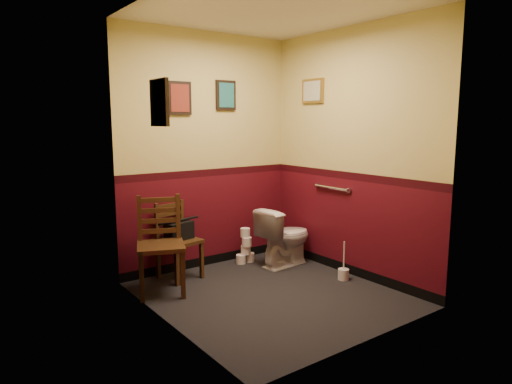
# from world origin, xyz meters

# --- Properties ---
(floor) EXTENTS (2.20, 2.40, 0.00)m
(floor) POSITION_xyz_m (0.00, 0.00, 0.00)
(floor) COLOR black
(floor) RESTS_ON ground
(ceiling) EXTENTS (2.20, 2.40, 0.00)m
(ceiling) POSITION_xyz_m (0.00, 0.00, 2.70)
(ceiling) COLOR silver
(ceiling) RESTS_ON ground
(wall_back) EXTENTS (2.20, 0.00, 2.70)m
(wall_back) POSITION_xyz_m (0.00, 1.20, 1.35)
(wall_back) COLOR #490A14
(wall_back) RESTS_ON ground
(wall_front) EXTENTS (2.20, 0.00, 2.70)m
(wall_front) POSITION_xyz_m (0.00, -1.20, 1.35)
(wall_front) COLOR #490A14
(wall_front) RESTS_ON ground
(wall_left) EXTENTS (0.00, 2.40, 2.70)m
(wall_left) POSITION_xyz_m (-1.10, 0.00, 1.35)
(wall_left) COLOR #490A14
(wall_left) RESTS_ON ground
(wall_right) EXTENTS (0.00, 2.40, 2.70)m
(wall_right) POSITION_xyz_m (1.10, 0.00, 1.35)
(wall_right) COLOR #490A14
(wall_right) RESTS_ON ground
(grab_bar) EXTENTS (0.05, 0.56, 0.06)m
(grab_bar) POSITION_xyz_m (1.07, 0.25, 0.95)
(grab_bar) COLOR silver
(grab_bar) RESTS_ON wall_right
(framed_print_back_a) EXTENTS (0.28, 0.04, 0.36)m
(framed_print_back_a) POSITION_xyz_m (-0.35, 1.18, 1.95)
(framed_print_back_a) COLOR black
(framed_print_back_a) RESTS_ON wall_back
(framed_print_back_b) EXTENTS (0.26, 0.04, 0.34)m
(framed_print_back_b) POSITION_xyz_m (0.25, 1.18, 2.00)
(framed_print_back_b) COLOR black
(framed_print_back_b) RESTS_ON wall_back
(framed_print_left) EXTENTS (0.04, 0.30, 0.38)m
(framed_print_left) POSITION_xyz_m (-1.08, 0.10, 1.85)
(framed_print_left) COLOR black
(framed_print_left) RESTS_ON wall_left
(framed_print_right) EXTENTS (0.04, 0.34, 0.28)m
(framed_print_right) POSITION_xyz_m (1.08, 0.60, 2.05)
(framed_print_right) COLOR olive
(framed_print_right) RESTS_ON wall_right
(toilet) EXTENTS (0.73, 0.45, 0.68)m
(toilet) POSITION_xyz_m (0.72, 0.65, 0.34)
(toilet) COLOR white
(toilet) RESTS_ON floor
(toilet_brush) EXTENTS (0.12, 0.12, 0.42)m
(toilet_brush) POSITION_xyz_m (0.90, -0.12, 0.07)
(toilet_brush) COLOR silver
(toilet_brush) RESTS_ON floor
(chair_left) EXTENTS (0.59, 0.59, 0.97)m
(chair_left) POSITION_xyz_m (-0.83, 0.72, 0.49)
(chair_left) COLOR #492E15
(chair_left) RESTS_ON floor
(chair_right) EXTENTS (0.45, 0.45, 0.83)m
(chair_right) POSITION_xyz_m (-0.51, 1.01, 0.42)
(chair_right) COLOR #492E15
(chair_right) RESTS_ON floor
(handbag) EXTENTS (0.33, 0.22, 0.22)m
(handbag) POSITION_xyz_m (-0.50, 0.97, 0.53)
(handbag) COLOR black
(handbag) RESTS_ON chair_right
(tp_stack) EXTENTS (0.25, 0.15, 0.43)m
(tp_stack) POSITION_xyz_m (0.39, 1.00, 0.18)
(tp_stack) COLOR silver
(tp_stack) RESTS_ON floor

